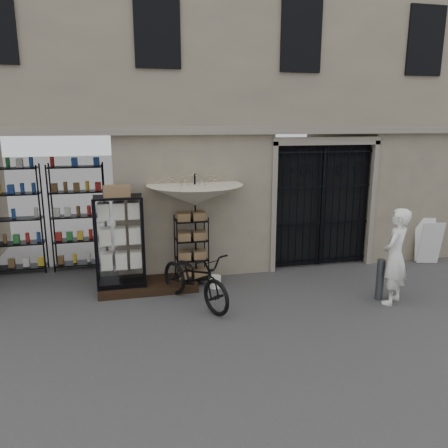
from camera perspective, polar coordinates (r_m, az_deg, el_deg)
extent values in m
plane|color=black|center=(8.46, 7.61, -10.80)|extent=(80.00, 80.00, 0.00)
cube|color=gray|center=(11.60, 0.95, 18.54)|extent=(14.00, 4.00, 9.00)
cube|color=black|center=(10.32, -22.35, 1.47)|extent=(3.00, 1.70, 3.00)
cube|color=black|center=(10.86, -22.11, 0.68)|extent=(2.70, 0.50, 2.50)
cube|color=black|center=(10.70, 12.32, 2.55)|extent=(2.50, 0.06, 3.00)
cube|color=black|center=(10.57, 12.68, 2.13)|extent=(0.05, 0.05, 2.80)
cube|color=black|center=(9.38, -9.87, -7.92)|extent=(2.00, 0.90, 0.15)
cube|color=black|center=(9.32, -13.16, -7.39)|extent=(1.03, 0.77, 0.10)
cube|color=silver|center=(8.78, -13.00, -2.66)|extent=(0.84, 0.22, 1.72)
cube|color=silver|center=(9.08, -13.42, -2.84)|extent=(0.85, 0.59, 1.44)
cube|color=olive|center=(8.85, -13.79, 3.88)|extent=(0.59, 0.50, 0.21)
cube|color=black|center=(9.35, -4.28, -3.45)|extent=(0.77, 0.64, 1.50)
cube|color=olive|center=(9.36, -4.27, -3.72)|extent=(0.65, 0.53, 1.12)
cylinder|color=black|center=(9.29, -3.74, -0.72)|extent=(0.05, 0.05, 2.38)
imported|color=beige|center=(9.13, -3.83, 4.56)|extent=(2.07, 2.10, 1.60)
cylinder|color=silver|center=(9.31, -1.19, -7.54)|extent=(0.29, 0.29, 0.25)
imported|color=black|center=(8.58, -3.80, -10.33)|extent=(1.11, 1.26, 2.01)
cylinder|color=#4D5157|center=(9.15, 19.71, -6.84)|extent=(0.16, 0.16, 0.82)
imported|color=white|center=(9.21, 20.95, -9.53)|extent=(1.67, 1.90, 0.45)
cube|color=silver|center=(11.72, 25.40, -2.28)|extent=(0.55, 0.38, 1.07)
cube|color=silver|center=(12.01, 24.80, -1.87)|extent=(0.55, 0.38, 1.07)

